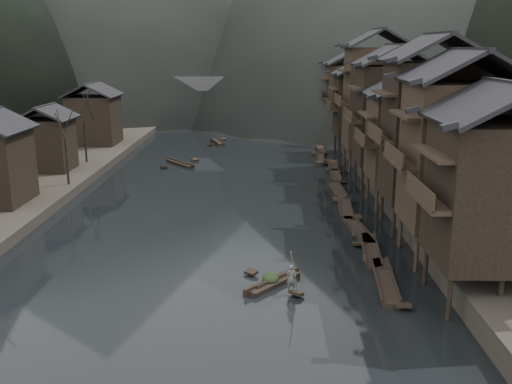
{
  "coord_description": "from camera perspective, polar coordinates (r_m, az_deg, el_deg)",
  "views": [
    {
      "loc": [
        4.01,
        -39.38,
        14.77
      ],
      "look_at": [
        3.27,
        8.15,
        2.5
      ],
      "focal_mm": 40.0,
      "sensor_mm": 36.0,
      "label": 1
    }
  ],
  "objects": [
    {
      "name": "water",
      "position": [
        42.25,
        -4.64,
        -6.04
      ],
      "size": [
        300.0,
        300.0,
        0.0
      ],
      "primitive_type": "plane",
      "color": "black",
      "rests_on": "ground"
    },
    {
      "name": "hero_sampan",
      "position": [
        36.56,
        1.68,
        -9.01
      ],
      "size": [
        3.8,
        4.22,
        0.43
      ],
      "color": "black",
      "rests_on": "water"
    },
    {
      "name": "stilt_houses",
      "position": [
        60.38,
        13.74,
        8.66
      ],
      "size": [
        9.0,
        67.6,
        16.9
      ],
      "color": "black",
      "rests_on": "ground"
    },
    {
      "name": "bamboo_pole",
      "position": [
        34.04,
        3.97,
        -4.02
      ],
      "size": [
        0.68,
        2.1,
        3.71
      ],
      "primitive_type": "cylinder",
      "rotation": [
        0.52,
        0.0,
        -0.29
      ],
      "color": "#8C7A51",
      "rests_on": "boatman"
    },
    {
      "name": "bare_trees",
      "position": [
        52.01,
        -23.03,
        4.56
      ],
      "size": [
        3.97,
        41.07,
        7.94
      ],
      "color": "black",
      "rests_on": "left_bank"
    },
    {
      "name": "boatman",
      "position": [
        34.98,
        3.56,
        -8.22
      ],
      "size": [
        0.65,
        0.46,
        1.7
      ],
      "primitive_type": "imported",
      "rotation": [
        0.0,
        0.0,
        3.05
      ],
      "color": "#5E5E60",
      "rests_on": "hero_sampan"
    },
    {
      "name": "cargo_heap",
      "position": [
        36.5,
        1.45,
        -8.11
      ],
      "size": [
        1.07,
        1.4,
        0.64
      ],
      "primitive_type": "ellipsoid",
      "color": "black",
      "rests_on": "hero_sampan"
    },
    {
      "name": "left_houses",
      "position": [
        64.99,
        -21.38,
        5.42
      ],
      "size": [
        8.1,
        53.2,
        8.73
      ],
      "color": "black",
      "rests_on": "left_bank"
    },
    {
      "name": "midriver_boats",
      "position": [
        81.01,
        -5.64,
        4.04
      ],
      "size": [
        6.9,
        22.05,
        0.45
      ],
      "color": "black",
      "rests_on": "water"
    },
    {
      "name": "right_bank",
      "position": [
        86.33,
        21.97,
        4.18
      ],
      "size": [
        40.0,
        200.0,
        1.8
      ],
      "primitive_type": "cube",
      "color": "#2D2823",
      "rests_on": "ground"
    },
    {
      "name": "moored_sampans",
      "position": [
        58.91,
        8.47,
        -0.0
      ],
      "size": [
        3.0,
        54.81,
        0.47
      ],
      "color": "black",
      "rests_on": "water"
    },
    {
      "name": "stone_bridge",
      "position": [
        111.87,
        -1.19,
        9.52
      ],
      "size": [
        40.0,
        6.0,
        9.0
      ],
      "color": "#4C4C4F",
      "rests_on": "ground"
    }
  ]
}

